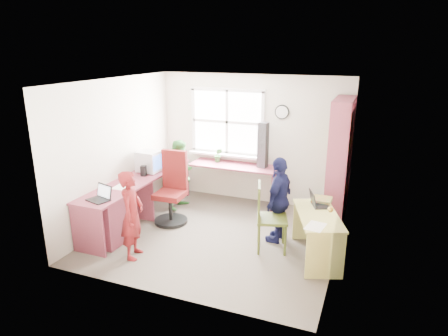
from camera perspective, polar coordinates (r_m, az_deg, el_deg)
name	(u,v)px	position (r m, az deg, el deg)	size (l,w,h in m)	color
room	(221,160)	(6.04, -0.43, 1.11)	(3.64, 3.44, 2.44)	#4F463E
l_desk	(136,204)	(6.56, -12.47, -5.02)	(2.38, 2.95, 0.75)	brown
right_desk	(317,226)	(5.74, 13.17, -8.09)	(0.89, 1.26, 0.66)	#D1CA68
bookshelf	(339,166)	(6.76, 16.12, 0.27)	(0.30, 1.02, 2.10)	brown
swivel_chair	(172,192)	(6.79, -7.42, -3.42)	(0.59, 0.59, 1.21)	black
wooden_chair	(267,214)	(5.83, 6.15, -6.62)	(0.54, 0.54, 1.01)	#404B19
crt_monitor	(149,161)	(7.11, -10.65, 0.93)	(0.40, 0.36, 0.37)	silver
laptop_left	(101,196)	(6.03, -17.20, -3.90)	(0.37, 0.33, 0.21)	black
laptop_right	(317,202)	(5.94, 13.18, -4.79)	(0.36, 0.39, 0.21)	black
speaker_a	(144,171)	(6.93, -11.43, -0.41)	(0.11, 0.11, 0.18)	black
speaker_b	(159,162)	(7.40, -9.28, 0.90)	(0.12, 0.12, 0.20)	black
cd_tower	(263,145)	(7.24, 5.59, 3.27)	(0.19, 0.17, 0.83)	black
game_box	(322,200)	(6.11, 13.80, -4.44)	(0.28, 0.28, 0.05)	red
paper_a	(121,187)	(6.50, -14.44, -2.58)	(0.22, 0.31, 0.00)	white
paper_b	(315,226)	(5.29, 12.94, -8.13)	(0.27, 0.34, 0.00)	white
potted_plant	(218,155)	(7.59, -0.83, 1.85)	(0.15, 0.12, 0.28)	#2A6629
person_red	(132,215)	(5.70, -13.01, -6.55)	(0.46, 0.30, 1.27)	maroon
person_green	(181,174)	(7.33, -6.13, -0.87)	(0.62, 0.48, 1.27)	#30762F
person_navy	(279,200)	(6.07, 7.88, -4.51)	(0.78, 0.32, 1.33)	#14163F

